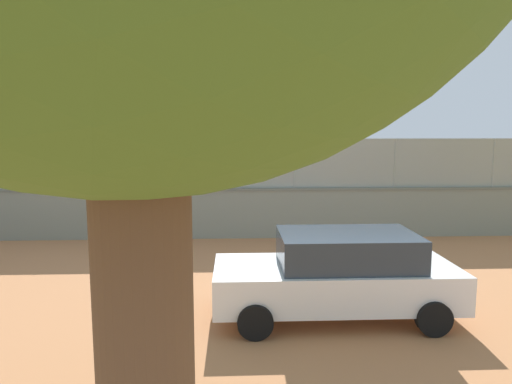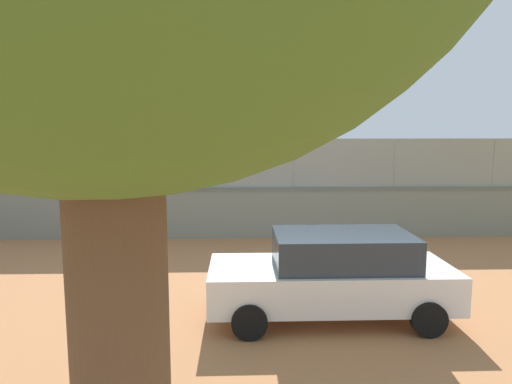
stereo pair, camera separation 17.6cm
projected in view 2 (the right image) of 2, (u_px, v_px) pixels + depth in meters
ground_plane at (241, 194)px, 25.78m from camera, size 260.00×260.00×0.00m
perimeter_wall at (243, 213)px, 15.37m from camera, size 23.77×0.79×1.65m
fence_panel_on_wall at (243, 163)px, 15.15m from camera, size 23.36×0.48×1.61m
player_near_wall_returning at (257, 190)px, 19.64m from camera, size 1.24×0.79×1.71m
player_baseline_waiting at (197, 192)px, 19.75m from camera, size 0.73×1.21×1.57m
player_foreground_swinging at (336, 199)px, 17.55m from camera, size 1.03×0.90×1.63m
sports_ball at (224, 220)px, 18.28m from camera, size 0.07×0.07×0.07m
parked_car_white at (333, 274)px, 8.81m from camera, size 4.58×2.09×1.63m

